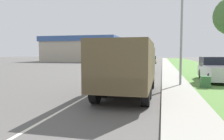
{
  "coord_description": "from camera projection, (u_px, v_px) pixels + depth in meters",
  "views": [
    {
      "loc": [
        3.61,
        0.73,
        2.1
      ],
      "look_at": [
        0.78,
        12.99,
        1.15
      ],
      "focal_mm": 35.0,
      "sensor_mm": 36.0,
      "label": 1
    }
  ],
  "objects": [
    {
      "name": "ground_plane",
      "position": [
        142.0,
        65.0,
        39.12
      ],
      "size": [
        180.0,
        180.0,
        0.0
      ],
      "primitive_type": "plane",
      "color": "#565451"
    },
    {
      "name": "pickup_truck",
      "position": [
        217.0,
        70.0,
        16.64
      ],
      "size": [
        2.08,
        5.58,
        1.8
      ],
      "color": "silver",
      "rests_on": "grass_strip_right"
    },
    {
      "name": "lane_centre_stripe",
      "position": [
        142.0,
        65.0,
        39.12
      ],
      "size": [
        0.12,
        120.0,
        0.0
      ],
      "color": "silver",
      "rests_on": "ground"
    },
    {
      "name": "lamp_post",
      "position": [
        178.0,
        22.0,
        13.72
      ],
      "size": [
        1.69,
        0.24,
        6.64
      ],
      "color": "gray",
      "rests_on": "sidewalk_right"
    },
    {
      "name": "sidewalk_right",
      "position": [
        167.0,
        65.0,
        38.1
      ],
      "size": [
        1.8,
        120.0,
        0.12
      ],
      "color": "#9E9B93",
      "rests_on": "ground"
    },
    {
      "name": "military_truck",
      "position": [
        128.0,
        65.0,
        10.9
      ],
      "size": [
        2.4,
        6.9,
        2.65
      ],
      "color": "#474C38",
      "rests_on": "ground"
    },
    {
      "name": "building_distant",
      "position": [
        84.0,
        49.0,
        58.87
      ],
      "size": [
        19.68,
        13.57,
        6.43
      ],
      "color": "#B2A893",
      "rests_on": "ground"
    },
    {
      "name": "car_nearest_ahead",
      "position": [
        143.0,
        67.0,
        23.44
      ],
      "size": [
        1.92,
        3.95,
        1.52
      ],
      "color": "#336B3D",
      "rests_on": "ground"
    },
    {
      "name": "grass_strip_right",
      "position": [
        194.0,
        66.0,
        37.12
      ],
      "size": [
        7.0,
        120.0,
        0.02
      ],
      "color": "#56843D",
      "rests_on": "ground"
    },
    {
      "name": "car_second_ahead",
      "position": [
        131.0,
        62.0,
        39.37
      ],
      "size": [
        1.73,
        4.35,
        1.43
      ],
      "color": "#B7BABF",
      "rests_on": "ground"
    },
    {
      "name": "car_third_ahead",
      "position": [
        152.0,
        60.0,
        46.72
      ],
      "size": [
        1.73,
        4.27,
        1.56
      ],
      "color": "tan",
      "rests_on": "ground"
    },
    {
      "name": "utility_box",
      "position": [
        205.0,
        82.0,
        13.38
      ],
      "size": [
        0.55,
        0.45,
        0.7
      ],
      "color": "#3D7042",
      "rests_on": "grass_strip_right"
    }
  ]
}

